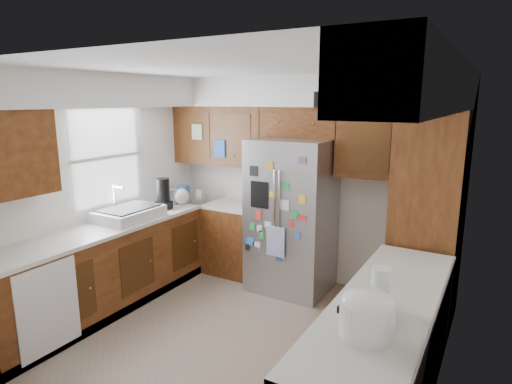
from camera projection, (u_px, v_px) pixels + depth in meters
floor at (237, 333)px, 4.18m from camera, size 3.60×3.60×0.00m
room_shell at (246, 143)px, 4.15m from camera, size 3.64×3.24×2.52m
left_counter_run at (136, 264)px, 4.78m from camera, size 1.36×3.20×0.92m
right_counter_run at (382, 367)px, 2.95m from camera, size 0.63×2.25×0.92m
pantry at (428, 220)px, 4.19m from camera, size 0.60×0.90×2.15m
fridge at (292, 216)px, 5.01m from camera, size 0.90×0.79×1.80m
bridge_cabinet at (302, 122)px, 4.97m from camera, size 0.96×0.34×0.35m
fridge_top_items at (304, 96)px, 4.84m from camera, size 0.80×0.29×0.25m
sink_assembly at (128, 213)px, 4.79m from camera, size 0.52×0.70×0.37m
left_counter_clutter at (174, 195)px, 5.39m from camera, size 0.37×0.90×0.38m
rice_cooker at (367, 312)px, 2.40m from camera, size 0.32×0.31×0.27m
paper_towel at (381, 288)px, 2.72m from camera, size 0.12×0.12×0.27m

